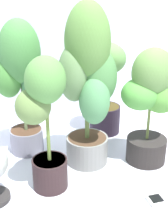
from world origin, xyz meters
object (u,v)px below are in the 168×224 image
at_px(potted_plant_back_right, 104,82).
at_px(potted_plant_front_left, 44,116).
at_px(hygrometer_box, 156,200).
at_px(potted_plant_front_right, 150,101).
at_px(potted_plant_center, 88,80).
at_px(potted_plant_back_left, 23,77).

distance_m(potted_plant_back_right, potted_plant_front_left, 0.78).
bearing_deg(potted_plant_front_left, hygrometer_box, -38.01).
xyz_separation_m(potted_plant_front_right, potted_plant_back_right, (-0.05, 0.48, -0.02)).
xyz_separation_m(potted_plant_center, potted_plant_back_left, (-0.31, 0.31, -0.02)).
distance_m(potted_plant_back_left, hygrometer_box, 1.07).
bearing_deg(potted_plant_back_right, potted_plant_front_right, -83.82).
relative_size(potted_plant_back_right, hygrometer_box, 7.59).
bearing_deg(potted_plant_front_left, potted_plant_front_right, -0.12).
bearing_deg(hygrometer_box, potted_plant_back_left, 37.72).
height_order(potted_plant_center, potted_plant_back_right, potted_plant_center).
bearing_deg(hygrometer_box, potted_plant_front_left, 60.10).
distance_m(potted_plant_center, potted_plant_back_right, 0.48).
distance_m(potted_plant_front_right, potted_plant_front_left, 0.66).
xyz_separation_m(potted_plant_center, hygrometer_box, (0.15, -0.51, -0.54)).
bearing_deg(potted_plant_back_left, hygrometer_box, -60.39).
bearing_deg(potted_plant_back_right, hygrometer_box, -99.39).
height_order(potted_plant_center, potted_plant_back_left, potted_plant_center).
bearing_deg(potted_plant_front_right, potted_plant_back_right, 96.18).
bearing_deg(potted_plant_back_right, potted_plant_back_left, -176.45).
distance_m(potted_plant_center, hygrometer_box, 0.75).
distance_m(potted_plant_front_right, potted_plant_center, 0.40).
xyz_separation_m(potted_plant_front_right, hygrometer_box, (-0.19, -0.37, -0.40)).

